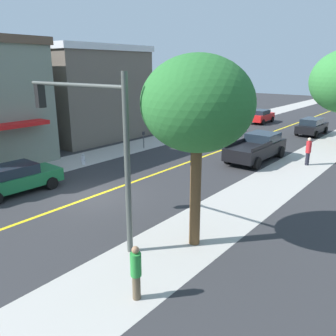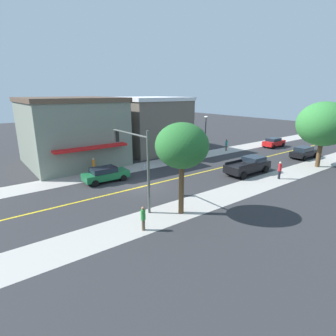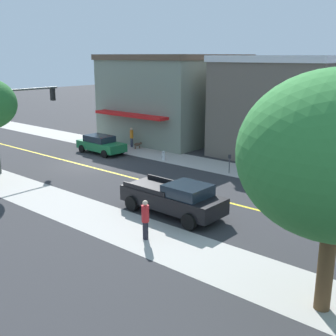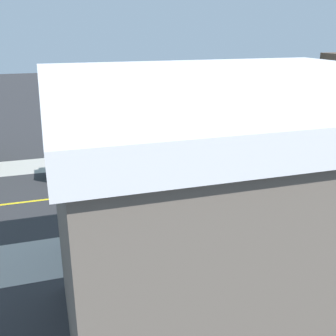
% 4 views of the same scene
% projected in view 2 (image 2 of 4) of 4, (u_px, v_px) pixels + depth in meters
% --- Properties ---
extents(ground_plane, '(140.00, 140.00, 0.00)m').
position_uv_depth(ground_plane, '(143.00, 186.00, 25.70)').
color(ground_plane, '#2D2D30').
extents(sidewalk_left, '(3.25, 126.00, 0.01)m').
position_uv_depth(sidewalk_left, '(113.00, 172.00, 30.47)').
color(sidewalk_left, '#ADA8A0').
rests_on(sidewalk_left, ground).
extents(sidewalk_right, '(3.25, 126.00, 0.01)m').
position_uv_depth(sidewalk_right, '(186.00, 208.00, 20.92)').
color(sidewalk_right, '#ADA8A0').
rests_on(sidewalk_right, ground).
extents(road_centerline_stripe, '(0.20, 126.00, 0.00)m').
position_uv_depth(road_centerline_stripe, '(143.00, 186.00, 25.69)').
color(road_centerline_stripe, yellow).
rests_on(road_centerline_stripe, ground).
extents(brick_apartment_block, '(12.60, 10.88, 8.06)m').
position_uv_depth(brick_apartment_block, '(72.00, 131.00, 33.45)').
color(brick_apartment_block, gray).
rests_on(brick_apartment_block, ground).
extents(tan_rowhouse, '(9.69, 9.55, 7.96)m').
position_uv_depth(tan_rowhouse, '(150.00, 124.00, 40.26)').
color(tan_rowhouse, '#665B51').
rests_on(tan_rowhouse, ground).
extents(street_tree_left_near, '(3.77, 3.77, 6.69)m').
position_uv_depth(street_tree_left_near, '(182.00, 146.00, 18.75)').
color(street_tree_left_near, brown).
rests_on(street_tree_left_near, ground).
extents(street_tree_right_corner, '(5.97, 5.97, 7.65)m').
position_uv_depth(street_tree_right_corner, '(324.00, 124.00, 31.12)').
color(street_tree_right_corner, brown).
rests_on(street_tree_right_corner, ground).
extents(fire_hydrant, '(0.44, 0.24, 0.74)m').
position_uv_depth(fire_hydrant, '(144.00, 166.00, 31.51)').
color(fire_hydrant, silver).
rests_on(fire_hydrant, ground).
extents(parking_meter, '(0.12, 0.18, 1.33)m').
position_uv_depth(parking_meter, '(183.00, 154.00, 34.92)').
color(parking_meter, '#4C4C51').
rests_on(parking_meter, ground).
extents(traffic_light_mast, '(5.22, 0.32, 6.13)m').
position_uv_depth(traffic_light_mast, '(136.00, 155.00, 20.26)').
color(traffic_light_mast, '#474C47').
rests_on(traffic_light_mast, ground).
extents(street_lamp, '(0.70, 0.36, 5.52)m').
position_uv_depth(street_lamp, '(206.00, 131.00, 37.30)').
color(street_lamp, '#38383D').
rests_on(street_lamp, ground).
extents(red_sedan_left_curb, '(2.04, 4.26, 1.49)m').
position_uv_depth(red_sedan_left_curb, '(274.00, 142.00, 43.87)').
color(red_sedan_left_curb, red).
rests_on(red_sedan_left_curb, ground).
extents(black_sedan_right_curb, '(2.00, 4.52, 1.55)m').
position_uv_depth(black_sedan_right_curb, '(304.00, 152.00, 36.57)').
color(black_sedan_right_curb, black).
rests_on(black_sedan_right_curb, ground).
extents(green_sedan_left_curb, '(2.12, 4.52, 1.49)m').
position_uv_depth(green_sedan_left_curb, '(105.00, 174.00, 26.91)').
color(green_sedan_left_curb, '#196638').
rests_on(green_sedan_left_curb, ground).
extents(black_pickup_truck, '(2.37, 5.69, 1.78)m').
position_uv_depth(black_pickup_truck, '(249.00, 165.00, 29.59)').
color(black_pickup_truck, black).
rests_on(black_pickup_truck, ground).
extents(pedestrian_green_shirt, '(0.31, 0.31, 1.63)m').
position_uv_depth(pedestrian_green_shirt, '(143.00, 218.00, 17.36)').
color(pedestrian_green_shirt, brown).
rests_on(pedestrian_green_shirt, ground).
extents(pedestrian_teal_shirt, '(0.30, 0.30, 1.76)m').
position_uv_depth(pedestrian_teal_shirt, '(226.00, 145.00, 40.99)').
color(pedestrian_teal_shirt, brown).
rests_on(pedestrian_teal_shirt, ground).
extents(pedestrian_orange_shirt, '(0.31, 0.31, 1.76)m').
position_uv_depth(pedestrian_orange_shirt, '(94.00, 165.00, 29.62)').
color(pedestrian_orange_shirt, '#33384C').
rests_on(pedestrian_orange_shirt, ground).
extents(pedestrian_red_shirt, '(0.34, 0.34, 1.83)m').
position_uv_depth(pedestrian_red_shirt, '(280.00, 170.00, 27.70)').
color(pedestrian_red_shirt, black).
rests_on(pedestrian_red_shirt, ground).
extents(small_dog, '(0.76, 0.46, 0.57)m').
position_uv_depth(small_dog, '(102.00, 169.00, 30.20)').
color(small_dog, '#4C3828').
rests_on(small_dog, ground).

